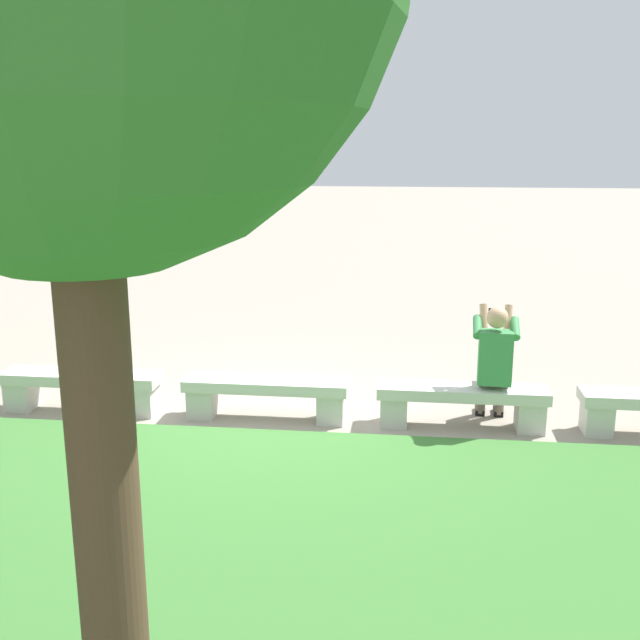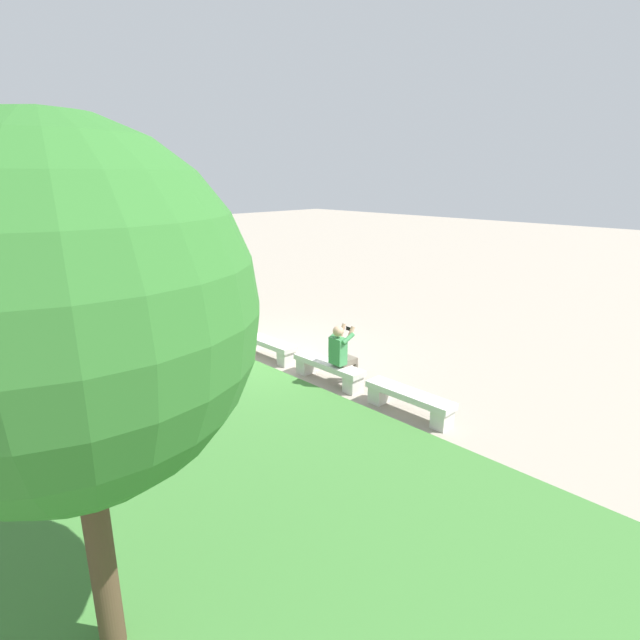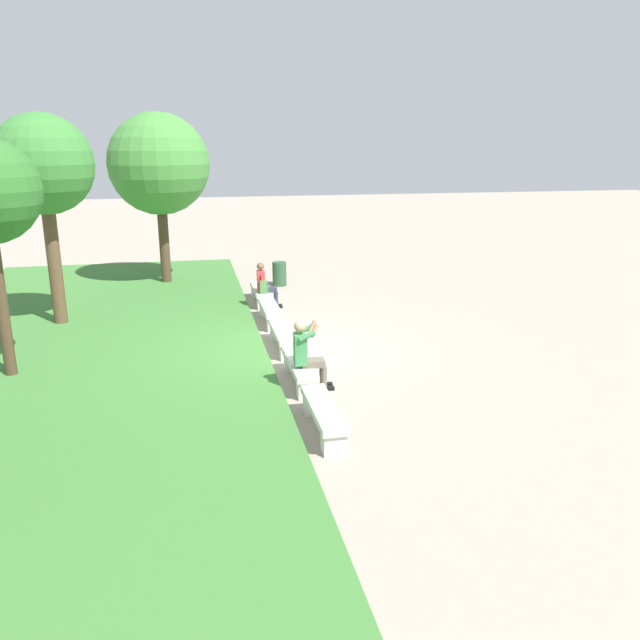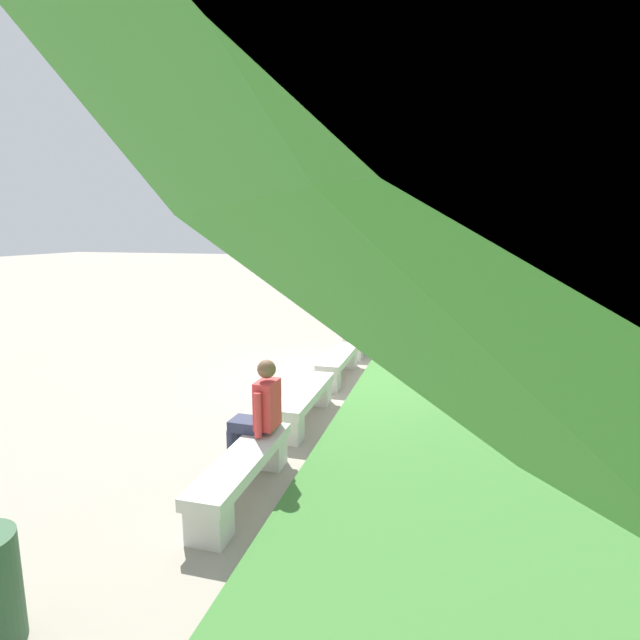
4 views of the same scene
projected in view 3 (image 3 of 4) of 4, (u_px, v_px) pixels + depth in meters
name	position (u px, v px, depth m)	size (l,w,h in m)	color
ground_plane	(283.00, 349.00, 13.72)	(80.00, 80.00, 0.00)	gray
grass_strip	(73.00, 362.00, 12.84)	(22.14, 8.00, 0.03)	#3D7533
bench_main	(323.00, 414.00, 9.71)	(1.78, 0.40, 0.45)	beige
bench_near	(300.00, 368.00, 11.67)	(1.78, 0.40, 0.45)	beige
bench_mid	(283.00, 336.00, 13.64)	(1.78, 0.40, 0.45)	beige
bench_far	(270.00, 311.00, 15.60)	(1.78, 0.40, 0.45)	beige
bench_end	(260.00, 292.00, 17.57)	(1.78, 0.40, 0.45)	beige
person_photographer	(307.00, 351.00, 11.27)	(0.49, 0.74, 1.32)	black
person_distant	(265.00, 284.00, 16.92)	(0.48, 0.68, 1.26)	black
backpack	(264.00, 287.00, 16.81)	(0.28, 0.24, 0.43)	#4C7F47
tree_right_background	(159.00, 165.00, 19.19)	(3.11, 3.11, 5.28)	#4C3826
tree_far_back	(43.00, 167.00, 14.58)	(2.35, 2.35, 5.06)	brown
trash_bin	(279.00, 274.00, 19.66)	(0.44, 0.44, 0.75)	#2D5133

